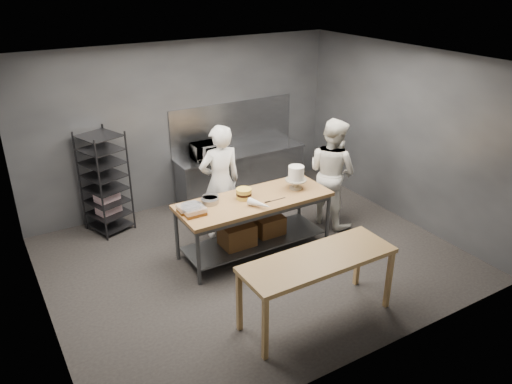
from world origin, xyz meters
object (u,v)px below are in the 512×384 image
layer_cake (244,194)px  frosted_cake_stand (296,175)px  speed_rack (105,183)px  work_table (253,219)px  microwave (207,151)px  near_counter (318,264)px  chef_behind (220,182)px  chef_right (332,172)px

layer_cake → frosted_cake_stand: bearing=-6.1°
speed_rack → layer_cake: speed_rack is taller
work_table → layer_cake: layer_cake is taller
microwave → layer_cake: 1.93m
near_counter → microwave: 3.83m
near_counter → speed_rack: bearing=113.0°
chef_behind → layer_cake: size_ratio=8.12×
speed_rack → chef_right: bearing=-26.9°
near_counter → speed_rack: size_ratio=1.14×
near_counter → layer_cake: bearing=88.9°
near_counter → microwave: size_ratio=3.69×
chef_behind → chef_right: (1.85, -0.55, -0.02)m
near_counter → frosted_cake_stand: (0.93, 1.81, 0.34)m
microwave → chef_behind: bearing=-106.2°
chef_right → microwave: size_ratio=3.48×
layer_cake → near_counter: bearing=-91.1°
work_table → microwave: 2.04m
frosted_cake_stand → microwave: bearing=106.7°
work_table → near_counter: size_ratio=1.20×
speed_rack → chef_right: chef_right is taller
work_table → chef_behind: bearing=104.4°
speed_rack → microwave: bearing=2.4°
chef_behind → microwave: chef_behind is taller
near_counter → chef_right: 2.71m
frosted_cake_stand → work_table: bearing=178.7°
speed_rack → chef_right: 3.82m
microwave → layer_cake: bearing=-98.7°
work_table → chef_right: (1.67, 0.17, 0.37)m
chef_behind → chef_right: 1.93m
frosted_cake_stand → layer_cake: 0.91m
near_counter → chef_right: size_ratio=1.06×
work_table → layer_cake: bearing=145.3°
layer_cake → microwave: bearing=81.3°
speed_rack → layer_cake: size_ratio=7.37×
chef_behind → chef_right: size_ratio=1.02×
near_counter → frosted_cake_stand: bearing=62.9°
frosted_cake_stand → chef_right: bearing=12.2°
work_table → near_counter: bearing=-94.6°
microwave → layer_cake: (-0.29, -1.90, -0.05)m
work_table → near_counter: (-0.15, -1.83, 0.24)m
microwave → chef_right: bearing=-50.5°
layer_cake → chef_behind: bearing=96.5°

